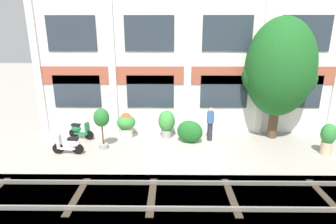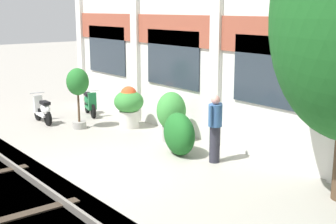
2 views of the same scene
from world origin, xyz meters
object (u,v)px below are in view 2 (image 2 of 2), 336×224
(potted_plant_glazed_jar, at_px, (171,114))
(resident_by_doorway, at_px, (215,127))
(potted_plant_ribbed_drum, at_px, (129,104))
(potted_plant_terracotta_small, at_px, (78,86))
(scooter_near_curb, at_px, (43,110))
(scooter_second_parked, at_px, (89,103))
(topiary_hedge, at_px, (179,134))

(potted_plant_glazed_jar, relative_size, resident_by_doorway, 0.85)
(potted_plant_ribbed_drum, bearing_deg, resident_by_doorway, -3.67)
(potted_plant_terracotta_small, xyz_separation_m, scooter_near_curb, (-1.35, -0.61, -0.93))
(potted_plant_terracotta_small, relative_size, scooter_second_parked, 1.42)
(potted_plant_ribbed_drum, bearing_deg, potted_plant_terracotta_small, -123.51)
(potted_plant_glazed_jar, height_order, resident_by_doorway, resident_by_doorway)
(topiary_hedge, bearing_deg, scooter_near_curb, -165.88)
(scooter_near_curb, height_order, scooter_second_parked, same)
(potted_plant_glazed_jar, bearing_deg, scooter_near_curb, -154.74)
(topiary_hedge, bearing_deg, potted_plant_glazed_jar, 150.12)
(potted_plant_glazed_jar, bearing_deg, resident_by_doorway, -9.43)
(resident_by_doorway, bearing_deg, topiary_hedge, 3.25)
(topiary_hedge, bearing_deg, resident_by_doorway, 16.12)
(scooter_second_parked, relative_size, topiary_hedge, 1.07)
(potted_plant_glazed_jar, distance_m, scooter_near_curb, 4.74)
(resident_by_doorway, bearing_deg, potted_plant_terracotta_small, -1.23)
(potted_plant_ribbed_drum, distance_m, resident_by_doorway, 4.22)
(potted_plant_terracotta_small, bearing_deg, scooter_second_parked, 141.11)
(potted_plant_glazed_jar, xyz_separation_m, resident_by_doorway, (2.16, -0.36, 0.11))
(scooter_near_curb, xyz_separation_m, resident_by_doorway, (6.43, 1.66, 0.47))
(topiary_hedge, bearing_deg, potted_plant_ribbed_drum, 169.94)
(scooter_second_parked, bearing_deg, topiary_hedge, 11.03)
(resident_by_doorway, bearing_deg, scooter_second_parked, -14.14)
(scooter_second_parked, distance_m, resident_by_doorway, 6.58)
(potted_plant_ribbed_drum, distance_m, topiary_hedge, 3.24)
(potted_plant_terracotta_small, height_order, topiary_hedge, potted_plant_terracotta_small)
(potted_plant_terracotta_small, xyz_separation_m, potted_plant_ribbed_drum, (0.87, 1.32, -0.62))
(potted_plant_ribbed_drum, distance_m, scooter_second_parked, 2.37)
(potted_plant_terracotta_small, bearing_deg, resident_by_doorway, 11.64)
(potted_plant_ribbed_drum, bearing_deg, potted_plant_glazed_jar, 2.49)
(scooter_near_curb, distance_m, resident_by_doorway, 6.66)
(potted_plant_ribbed_drum, relative_size, topiary_hedge, 1.06)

